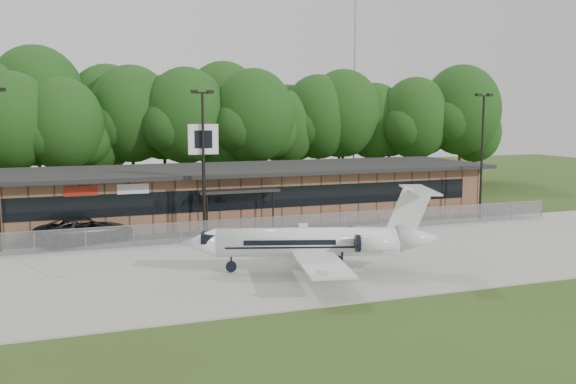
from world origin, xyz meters
name	(u,v)px	position (x,y,z in m)	size (l,w,h in m)	color
ground	(384,294)	(0.00, 0.00, 0.00)	(160.00, 160.00, 0.00)	#384B1A
apron	(319,258)	(0.00, 8.00, 0.04)	(64.00, 18.00, 0.08)	#9E9B93
parking_lot	(260,226)	(0.00, 19.50, 0.03)	(50.00, 9.00, 0.06)	#383835
terminal	(243,192)	(0.00, 23.94, 2.18)	(41.00, 11.65, 4.30)	brown
fence	(279,227)	(0.00, 15.00, 0.78)	(46.00, 0.04, 1.52)	gray
treeline	(195,124)	(0.00, 42.00, 7.50)	(72.00, 12.00, 15.00)	#163811
radio_mast	(354,82)	(22.00, 48.00, 12.50)	(0.20, 0.20, 25.00)	gray
light_pole_mid	(203,153)	(-5.00, 16.50, 5.98)	(1.55, 0.30, 10.23)	black
light_pole_right	(482,146)	(18.00, 16.50, 5.98)	(1.55, 0.30, 10.23)	black
business_jet	(317,243)	(-1.48, 4.86, 1.69)	(13.92, 12.48, 4.73)	silver
suv	(85,230)	(-12.86, 17.70, 0.89)	(2.94, 6.38, 1.77)	#2B2C2E
pole_sign	(203,151)	(-4.93, 16.80, 6.06)	(2.09, 0.36, 7.93)	black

